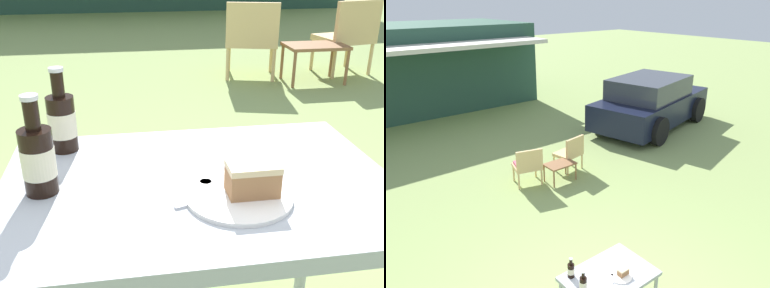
% 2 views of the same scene
% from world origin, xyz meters
% --- Properties ---
extents(parked_car, '(4.20, 2.62, 1.42)m').
position_xyz_m(parked_car, '(5.74, 4.39, 0.69)').
color(parked_car, black).
rests_on(parked_car, ground_plane).
extents(wicker_chair_cushioned, '(0.61, 0.56, 0.77)m').
position_xyz_m(wicker_chair_cushioned, '(1.15, 3.50, 0.43)').
color(wicker_chair_cushioned, tan).
rests_on(wicker_chair_cushioned, ground_plane).
extents(wicker_chair_plain, '(0.59, 0.53, 0.77)m').
position_xyz_m(wicker_chair_plain, '(2.19, 3.48, 0.43)').
color(wicker_chair_plain, tan).
rests_on(wicker_chair_plain, ground_plane).
extents(garden_side_table, '(0.59, 0.39, 0.38)m').
position_xyz_m(garden_side_table, '(1.73, 3.23, 0.33)').
color(garden_side_table, brown).
rests_on(garden_side_table, ground_plane).
extents(patio_table, '(0.93, 0.64, 0.73)m').
position_xyz_m(patio_table, '(0.00, 0.00, 0.66)').
color(patio_table, '#9EA3A8').
rests_on(patio_table, ground_plane).
extents(cake_on_plate, '(0.24, 0.24, 0.08)m').
position_xyz_m(cake_on_plate, '(0.09, -0.10, 0.76)').
color(cake_on_plate, white).
rests_on(cake_on_plate, patio_table).
extents(cola_bottle_near, '(0.07, 0.07, 0.23)m').
position_xyz_m(cola_bottle_near, '(-0.33, 0.23, 0.82)').
color(cola_bottle_near, black).
rests_on(cola_bottle_near, patio_table).
extents(cola_bottle_far, '(0.07, 0.07, 0.23)m').
position_xyz_m(cola_bottle_far, '(-0.36, -0.00, 0.82)').
color(cola_bottle_far, black).
rests_on(cola_bottle_far, patio_table).
extents(fork, '(0.19, 0.06, 0.01)m').
position_xyz_m(fork, '(0.02, -0.09, 0.74)').
color(fork, silver).
rests_on(fork, patio_table).
extents(loose_bottle_cap, '(0.03, 0.03, 0.01)m').
position_xyz_m(loose_bottle_cap, '(0.01, -0.03, 0.74)').
color(loose_bottle_cap, silver).
rests_on(loose_bottle_cap, patio_table).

